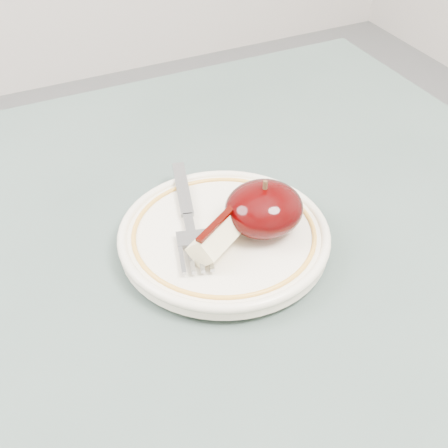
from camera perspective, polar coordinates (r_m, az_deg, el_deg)
name	(u,v)px	position (r m, az deg, el deg)	size (l,w,h in m)	color
table	(186,428)	(0.55, -3.48, -18.13)	(0.90, 0.90, 0.75)	brown
plate	(224,236)	(0.56, 0.00, -1.10)	(0.19, 0.19, 0.02)	white
apple_half	(264,209)	(0.55, 3.67, 1.42)	(0.07, 0.07, 0.05)	black
apple_wedge	(221,233)	(0.53, -0.28, -0.82)	(0.07, 0.06, 0.03)	#FAF0B8
fork	(188,216)	(0.57, -3.33, 0.75)	(0.06, 0.16, 0.00)	gray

